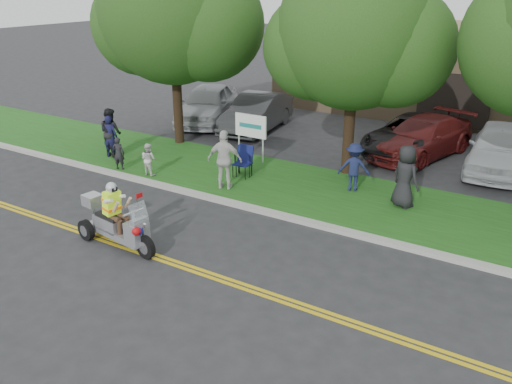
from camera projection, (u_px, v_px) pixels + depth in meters
The scene contains 24 objects.
ground at pixel (203, 259), 12.71m from camera, with size 120.00×120.00×0.00m, color #28282B.
centerline_near at pixel (188, 270), 12.25m from camera, with size 60.00×0.10×0.01m, color gold.
centerline_far at pixel (192, 267), 12.37m from camera, with size 60.00×0.10×0.01m, color gold.
curb at pixel (270, 213), 15.08m from camera, with size 60.00×0.25×0.12m, color #A8A89E.
grass_verge at pixel (305, 189), 16.78m from camera, with size 60.00×4.00×0.10m, color #204C14.
commercial_building at pixel (476, 70), 25.90m from camera, with size 18.00×8.20×4.00m.
tree_left at pixel (175, 16), 19.63m from camera, with size 6.62×5.40×7.78m.
tree_mid at pixel (357, 38), 16.48m from camera, with size 5.88×4.80×7.05m.
business_sign at pixel (251, 128), 18.87m from camera, with size 1.25×0.06×1.75m.
trike_scooter at pixel (116, 223), 13.21m from camera, with size 2.51×0.93×1.64m.
lawn_chair_a at pixel (244, 159), 17.56m from camera, with size 0.57×0.59×1.01m.
lawn_chair_b at pixel (244, 159), 17.70m from camera, with size 0.66×0.68×0.95m.
spectator_adult_left at pixel (110, 136), 19.34m from camera, with size 0.56×0.37×1.53m, color #15153B.
spectator_adult_mid at pixel (111, 132), 19.47m from camera, with size 0.85×0.66×1.74m, color black.
spectator_adult_right at pixel (225, 160), 16.38m from camera, with size 1.07×0.45×1.83m, color silver.
spectator_chair_a at pixel (354, 167), 16.28m from camera, with size 0.96×0.55×1.49m, color #191F45.
spectator_chair_b at pixel (405, 176), 15.08m from camera, with size 0.87×0.57×1.79m, color black.
child_left at pixel (119, 153), 18.16m from camera, with size 0.41×0.27×1.12m, color black.
child_right at pixel (148, 159), 17.66m from camera, with size 0.52×0.40×1.07m, color silver.
parked_car_far_left at pixel (207, 104), 24.36m from camera, with size 2.02×5.03×1.71m, color #A4A7AB.
parked_car_left at pixel (257, 113), 23.11m from camera, with size 1.64×4.71×1.55m, color #323335.
parked_car_mid at pixel (410, 135), 20.18m from camera, with size 2.27×4.93×1.37m, color black.
parked_car_right at pixel (422, 137), 19.80m from camera, with size 2.00×4.91×1.42m, color #561414.
parked_car_far_right at pixel (500, 148), 18.22m from camera, with size 1.91×4.75×1.62m, color silver.
Camera 1 is at (7.02, -8.84, 6.17)m, focal length 38.00 mm.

